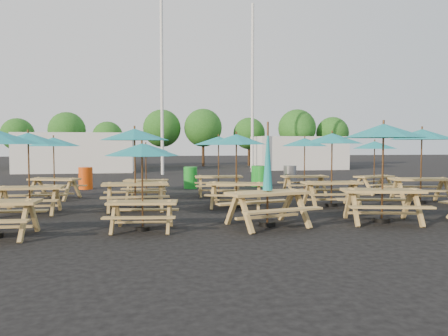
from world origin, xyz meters
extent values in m
plane|color=black|center=(0.00, 0.00, 0.00)|extent=(120.00, 120.00, 0.00)
cube|color=#AA8A4B|center=(-6.04, -4.16, 0.46)|extent=(1.86, 0.33, 0.04)
cube|color=#AA8A4B|center=(-6.19, -1.58, 0.76)|extent=(1.85, 0.73, 0.06)
cube|color=#AA8A4B|center=(-6.18, -2.26, 0.46)|extent=(1.84, 0.27, 0.04)
cube|color=#AA8A4B|center=(-6.19, -0.91, 0.46)|extent=(1.84, 0.27, 0.04)
cylinder|color=black|center=(-6.19, -1.58, 0.05)|extent=(0.37, 0.37, 0.10)
cylinder|color=brown|center=(-6.19, -1.58, 1.18)|extent=(0.05, 0.05, 2.36)
cone|color=teal|center=(-6.19, -1.58, 2.17)|extent=(1.98, 1.98, 0.33)
cube|color=#AA8A4B|center=(-6.22, 1.83, 0.73)|extent=(1.90, 1.24, 0.06)
cube|color=#AA8A4B|center=(-6.43, 1.22, 0.44)|extent=(1.76, 0.82, 0.04)
cube|color=#AA8A4B|center=(-6.00, 2.45, 0.44)|extent=(1.76, 0.82, 0.04)
cylinder|color=black|center=(-6.22, 1.83, 0.05)|extent=(0.36, 0.36, 0.10)
cylinder|color=brown|center=(-6.22, 1.83, 1.13)|extent=(0.04, 0.04, 2.27)
cone|color=teal|center=(-6.22, 1.83, 2.09)|extent=(2.41, 2.41, 0.32)
cube|color=#AA8A4B|center=(-2.93, -4.57, 0.66)|extent=(1.66, 0.81, 0.05)
cube|color=#AA8A4B|center=(-3.00, -5.15, 0.40)|extent=(1.62, 0.42, 0.04)
cube|color=#AA8A4B|center=(-2.86, -3.99, 0.40)|extent=(1.62, 0.42, 0.04)
cylinder|color=black|center=(-2.93, -4.57, 0.04)|extent=(0.32, 0.32, 0.09)
cylinder|color=brown|center=(-2.93, -4.57, 1.02)|extent=(0.04, 0.04, 2.04)
cone|color=teal|center=(-2.93, -4.57, 1.88)|extent=(1.90, 1.90, 0.28)
cube|color=#AA8A4B|center=(-3.21, -1.38, 0.80)|extent=(1.98, 0.82, 0.07)
cube|color=#AA8A4B|center=(-3.19, -2.09, 0.49)|extent=(1.96, 0.33, 0.04)
cube|color=#AA8A4B|center=(-3.23, -0.66, 0.49)|extent=(1.96, 0.33, 0.04)
cylinder|color=black|center=(-3.21, -1.38, 0.05)|extent=(0.39, 0.39, 0.11)
cylinder|color=brown|center=(-3.21, -1.38, 1.25)|extent=(0.05, 0.05, 2.49)
cone|color=teal|center=(-3.21, -1.38, 2.30)|extent=(2.15, 2.15, 0.35)
cube|color=#AA8A4B|center=(-2.92, 1.67, 0.65)|extent=(1.67, 0.87, 0.05)
cube|color=#AA8A4B|center=(-3.01, 1.09, 0.40)|extent=(1.61, 0.47, 0.04)
cube|color=#AA8A4B|center=(-2.83, 2.24, 0.40)|extent=(1.61, 0.47, 0.04)
cylinder|color=black|center=(-2.92, 1.67, 0.04)|extent=(0.32, 0.32, 0.09)
cylinder|color=brown|center=(-2.92, 1.67, 1.02)|extent=(0.04, 0.04, 2.03)
cone|color=teal|center=(-2.92, 1.67, 1.88)|extent=(1.95, 1.95, 0.28)
cube|color=#AA8A4B|center=(0.06, -4.55, 0.82)|extent=(2.13, 1.26, 0.07)
cube|color=#AA8A4B|center=(0.25, -5.26, 0.50)|extent=(2.00, 0.78, 0.04)
cube|color=#AA8A4B|center=(-0.12, -3.85, 0.50)|extent=(2.00, 0.78, 0.04)
cylinder|color=black|center=(0.06, -4.55, 0.06)|extent=(0.40, 0.40, 0.11)
cylinder|color=brown|center=(0.06, -4.55, 1.28)|extent=(0.05, 0.05, 2.55)
cone|color=teal|center=(0.06, -4.55, 1.72)|extent=(0.24, 0.24, 1.66)
cube|color=#AA8A4B|center=(-0.07, -1.30, 0.75)|extent=(1.96, 1.18, 0.06)
cube|color=#AA8A4B|center=(-0.26, -1.95, 0.46)|extent=(1.83, 0.74, 0.04)
cube|color=#AA8A4B|center=(0.11, -0.65, 0.46)|extent=(1.83, 0.74, 0.04)
cylinder|color=black|center=(-0.07, -1.30, 0.05)|extent=(0.37, 0.37, 0.10)
cylinder|color=brown|center=(-0.07, -1.30, 1.17)|extent=(0.04, 0.04, 2.34)
cone|color=teal|center=(-0.07, -1.30, 2.16)|extent=(2.41, 2.41, 0.33)
cube|color=#AA8A4B|center=(-0.16, 1.83, 0.75)|extent=(1.86, 0.84, 0.06)
cube|color=#AA8A4B|center=(-0.21, 1.16, 0.45)|extent=(1.83, 0.39, 0.04)
cube|color=#AA8A4B|center=(-0.11, 2.49, 0.45)|extent=(1.83, 0.39, 0.04)
cylinder|color=black|center=(-0.16, 1.83, 0.05)|extent=(0.36, 0.36, 0.10)
cylinder|color=brown|center=(-0.16, 1.83, 1.16)|extent=(0.04, 0.04, 2.32)
cone|color=teal|center=(-0.16, 1.83, 2.14)|extent=(2.08, 2.08, 0.32)
cube|color=#AA8A4B|center=(3.10, -4.52, 0.82)|extent=(2.11, 1.17, 0.07)
cube|color=#AA8A4B|center=(2.95, -5.23, 0.50)|extent=(2.01, 0.68, 0.04)
cube|color=#AA8A4B|center=(3.25, -3.80, 0.50)|extent=(2.01, 0.68, 0.04)
cylinder|color=black|center=(3.10, -4.52, 0.06)|extent=(0.40, 0.40, 0.11)
cylinder|color=brown|center=(3.10, -4.52, 1.27)|extent=(0.05, 0.05, 2.55)
cone|color=teal|center=(3.10, -4.52, 2.35)|extent=(2.52, 2.52, 0.35)
cube|color=#AA8A4B|center=(3.00, -1.57, 0.76)|extent=(1.89, 0.81, 0.06)
cube|color=#AA8A4B|center=(2.97, -2.25, 0.47)|extent=(1.87, 0.35, 0.04)
cube|color=#AA8A4B|center=(3.03, -0.89, 0.47)|extent=(1.87, 0.35, 0.04)
cylinder|color=black|center=(3.00, -1.57, 0.05)|extent=(0.37, 0.37, 0.10)
cylinder|color=brown|center=(3.00, -1.57, 1.19)|extent=(0.05, 0.05, 2.38)
cone|color=teal|center=(3.00, -1.57, 2.19)|extent=(2.08, 2.08, 0.33)
cube|color=#AA8A4B|center=(3.24, 1.63, 0.73)|extent=(1.79, 0.73, 0.06)
cube|color=#AA8A4B|center=(3.23, 0.98, 0.44)|extent=(1.78, 0.29, 0.04)
cube|color=#AA8A4B|center=(3.26, 2.28, 0.44)|extent=(1.78, 0.29, 0.04)
cylinder|color=black|center=(3.24, 1.63, 0.05)|extent=(0.35, 0.35, 0.10)
cylinder|color=brown|center=(3.24, 1.63, 1.13)|extent=(0.04, 0.04, 2.26)
cone|color=teal|center=(3.24, 1.63, 2.09)|extent=(1.93, 1.93, 0.31)
cube|color=#AA8A4B|center=(6.30, -1.35, 0.82)|extent=(2.10, 1.14, 0.07)
cube|color=#AA8A4B|center=(6.16, -2.06, 0.50)|extent=(2.00, 0.66, 0.04)
cube|color=#AA8A4B|center=(6.44, -0.64, 0.50)|extent=(2.00, 0.66, 0.04)
cylinder|color=black|center=(6.30, -1.35, 0.06)|extent=(0.40, 0.40, 0.11)
cylinder|color=brown|center=(6.30, -1.35, 1.27)|extent=(0.05, 0.05, 2.54)
cone|color=teal|center=(6.30, -1.35, 2.34)|extent=(2.49, 2.49, 0.35)
cube|color=#AA8A4B|center=(6.21, 1.63, 0.69)|extent=(1.80, 1.16, 0.06)
cube|color=#AA8A4B|center=(6.41, 1.05, 0.42)|extent=(1.66, 0.76, 0.04)
cube|color=#AA8A4B|center=(6.01, 2.21, 0.42)|extent=(1.66, 0.76, 0.04)
cylinder|color=black|center=(6.21, 1.63, 0.05)|extent=(0.34, 0.34, 0.09)
cylinder|color=brown|center=(6.21, 1.63, 1.07)|extent=(0.04, 0.04, 2.14)
cone|color=teal|center=(6.21, 1.63, 1.97)|extent=(2.27, 2.27, 0.30)
cylinder|color=#DC470C|center=(-5.61, 5.30, 0.49)|extent=(0.61, 0.61, 0.98)
cylinder|color=#1A9025|center=(-0.98, 4.81, 0.49)|extent=(0.61, 0.61, 0.98)
cylinder|color=#1A9025|center=(2.28, 5.36, 0.49)|extent=(0.61, 0.61, 0.98)
cylinder|color=#1A9025|center=(2.40, 5.12, 0.49)|extent=(0.61, 0.61, 0.98)
cylinder|color=gray|center=(3.83, 5.22, 0.49)|extent=(0.61, 0.61, 0.98)
cylinder|color=silver|center=(-2.00, 14.00, 6.00)|extent=(0.20, 0.20, 12.00)
cylinder|color=silver|center=(4.50, 16.00, 6.00)|extent=(0.20, 0.20, 12.00)
cube|color=silver|center=(-8.00, 18.00, 1.40)|extent=(8.00, 4.00, 2.80)
cube|color=silver|center=(9.00, 19.00, 1.30)|extent=(7.00, 4.00, 2.60)
cylinder|color=#382314|center=(-14.07, 25.25, 0.96)|extent=(0.24, 0.24, 1.92)
sphere|color=#1E5919|center=(-14.07, 25.25, 2.84)|extent=(2.80, 2.80, 2.80)
cylinder|color=#382314|center=(-9.74, 23.90, 1.07)|extent=(0.24, 0.24, 2.14)
sphere|color=#1E5919|center=(-9.74, 23.90, 3.16)|extent=(3.11, 3.11, 3.11)
cylinder|color=#382314|center=(-6.39, 23.65, 0.89)|extent=(0.24, 0.24, 1.78)
sphere|color=#1E5919|center=(-6.39, 23.65, 2.63)|extent=(2.59, 2.59, 2.59)
cylinder|color=#382314|center=(-1.75, 24.72, 1.16)|extent=(0.24, 0.24, 2.31)
sphere|color=#1E5919|center=(-1.75, 24.72, 3.41)|extent=(3.36, 3.36, 3.36)
cylinder|color=#382314|center=(1.90, 24.26, 1.17)|extent=(0.24, 0.24, 2.35)
sphere|color=#1E5919|center=(1.90, 24.26, 3.47)|extent=(3.41, 3.41, 3.41)
cylinder|color=#382314|center=(6.22, 24.67, 1.01)|extent=(0.24, 0.24, 2.02)
sphere|color=#1E5919|center=(6.22, 24.67, 2.98)|extent=(2.94, 2.94, 2.94)
cylinder|color=#382314|center=(10.23, 22.90, 1.16)|extent=(0.24, 0.24, 2.32)
sphere|color=#1E5919|center=(10.23, 22.90, 3.43)|extent=(3.38, 3.38, 3.38)
cylinder|color=#382314|center=(13.63, 22.92, 1.02)|extent=(0.24, 0.24, 2.03)
sphere|color=#1E5919|center=(13.63, 22.92, 3.00)|extent=(2.95, 2.95, 2.95)
camera|label=1|loc=(-2.72, -14.80, 2.01)|focal=35.00mm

